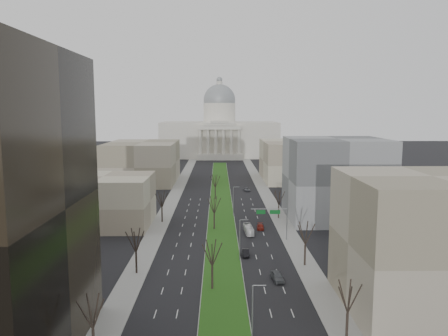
{
  "coord_description": "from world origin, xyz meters",
  "views": [
    {
      "loc": [
        -0.86,
        -35.58,
        32.35
      ],
      "look_at": [
        1.07,
        111.52,
        12.73
      ],
      "focal_mm": 35.0,
      "sensor_mm": 36.0,
      "label": 1
    }
  ],
  "objects": [
    {
      "name": "tree_right_far",
      "position": [
        17.2,
        92.0,
        6.53
      ],
      "size": [
        5.04,
        5.04,
        9.07
      ],
      "color": "black",
      "rests_on": "ground"
    },
    {
      "name": "tree_right_mid",
      "position": [
        17.2,
        52.0,
        7.16
      ],
      "size": [
        5.52,
        5.52,
        9.94
      ],
      "color": "black",
      "rests_on": "ground"
    },
    {
      "name": "box_van",
      "position": [
        7.11,
        76.04,
        1.11
      ],
      "size": [
        2.39,
        8.11,
        2.23
      ],
      "primitive_type": "imported",
      "rotation": [
        0.0,
        0.0,
        0.07
      ],
      "color": "white",
      "rests_on": "ground"
    },
    {
      "name": "building_far_left",
      "position": [
        -35.0,
        160.0,
        9.0
      ],
      "size": [
        30.0,
        40.0,
        18.0
      ],
      "primitive_type": "cube",
      "color": "gray",
      "rests_on": "ground"
    },
    {
      "name": "building_tan_right",
      "position": [
        33.0,
        32.0,
        11.0
      ],
      "size": [
        26.0,
        24.0,
        22.0
      ],
      "primitive_type": "cube",
      "color": "gray",
      "rests_on": "ground"
    },
    {
      "name": "streetlamp_median_a",
      "position": [
        3.76,
        20.0,
        4.81
      ],
      "size": [
        1.9,
        0.2,
        9.16
      ],
      "color": "gray",
      "rests_on": "ground"
    },
    {
      "name": "car_red",
      "position": [
        10.61,
        80.39,
        0.66
      ],
      "size": [
        2.18,
        4.69,
        1.33
      ],
      "primitive_type": "imported",
      "rotation": [
        0.0,
        0.0,
        -0.07
      ],
      "color": "maroon",
      "rests_on": "ground"
    },
    {
      "name": "capitol",
      "position": [
        0.0,
        269.59,
        16.31
      ],
      "size": [
        80.0,
        46.0,
        55.0
      ],
      "color": "beige",
      "rests_on": "ground"
    },
    {
      "name": "tree_left_far",
      "position": [
        -17.2,
        88.0,
        6.84
      ],
      "size": [
        5.28,
        5.28,
        9.5
      ],
      "color": "black",
      "rests_on": "ground"
    },
    {
      "name": "car_grey_far",
      "position": [
        10.58,
        136.59,
        0.64
      ],
      "size": [
        2.8,
        4.88,
        1.28
      ],
      "primitive_type": "imported",
      "rotation": [
        0.0,
        0.0,
        0.15
      ],
      "color": "#53555C",
      "rests_on": "ground"
    },
    {
      "name": "building_beige_left",
      "position": [
        -33.0,
        85.0,
        7.0
      ],
      "size": [
        26.0,
        22.0,
        14.0
      ],
      "primitive_type": "cube",
      "color": "tan",
      "rests_on": "ground"
    },
    {
      "name": "building_far_right",
      "position": [
        35.0,
        165.0,
        9.0
      ],
      "size": [
        30.0,
        40.0,
        18.0
      ],
      "primitive_type": "cube",
      "color": "tan",
      "rests_on": "ground"
    },
    {
      "name": "tree_left_near",
      "position": [
        -17.2,
        18.0,
        6.61
      ],
      "size": [
        5.1,
        5.1,
        9.18
      ],
      "color": "black",
      "rests_on": "ground"
    },
    {
      "name": "streetlamp_median_b",
      "position": [
        3.76,
        55.0,
        4.81
      ],
      "size": [
        1.9,
        0.2,
        9.16
      ],
      "color": "gray",
      "rests_on": "ground"
    },
    {
      "name": "mast_arm_signs",
      "position": [
        13.49,
        70.03,
        6.11
      ],
      "size": [
        9.12,
        0.24,
        8.09
      ],
      "color": "gray",
      "rests_on": "ground"
    },
    {
      "name": "car_grey_near",
      "position": [
        10.36,
        44.01,
        0.83
      ],
      "size": [
        2.55,
        5.1,
        1.67
      ],
      "primitive_type": "imported",
      "rotation": [
        0.0,
        0.0,
        0.12
      ],
      "color": "#494D50",
      "rests_on": "ground"
    },
    {
      "name": "tree_median_b",
      "position": [
        -2.0,
        80.0,
        7.0
      ],
      "size": [
        5.4,
        5.4,
        9.72
      ],
      "color": "black",
      "rests_on": "ground"
    },
    {
      "name": "ground",
      "position": [
        0.0,
        120.0,
        0.0
      ],
      "size": [
        600.0,
        600.0,
        0.0
      ],
      "primitive_type": "plane",
      "color": "black",
      "rests_on": "ground"
    },
    {
      "name": "streetlamp_median_c",
      "position": [
        3.76,
        95.0,
        4.81
      ],
      "size": [
        1.9,
        0.2,
        9.16
      ],
      "color": "gray",
      "rests_on": "ground"
    },
    {
      "name": "car_black",
      "position": [
        5.2,
        58.35,
        0.72
      ],
      "size": [
        1.6,
        4.41,
        1.45
      ],
      "primitive_type": "imported",
      "rotation": [
        0.0,
        0.0,
        -0.01
      ],
      "color": "black",
      "rests_on": "ground"
    },
    {
      "name": "tree_right_near",
      "position": [
        17.2,
        22.0,
        6.69
      ],
      "size": [
        5.16,
        5.16,
        9.29
      ],
      "color": "black",
      "rests_on": "ground"
    },
    {
      "name": "building_grey_right",
      "position": [
        34.0,
        92.0,
        12.0
      ],
      "size": [
        28.0,
        26.0,
        24.0
      ],
      "primitive_type": "cube",
      "color": "slate",
      "rests_on": "ground"
    },
    {
      "name": "tree_median_a",
      "position": [
        -2.0,
        40.0,
        7.0
      ],
      "size": [
        5.4,
        5.4,
        9.72
      ],
      "color": "black",
      "rests_on": "ground"
    },
    {
      "name": "sidewalk_right",
      "position": [
        17.5,
        95.0,
        0.07
      ],
      "size": [
        5.0,
        330.0,
        0.15
      ],
      "primitive_type": "cube",
      "color": "gray",
      "rests_on": "ground"
    },
    {
      "name": "tree_left_mid",
      "position": [
        -17.2,
        48.0,
        7.0
      ],
      "size": [
        5.4,
        5.4,
        9.72
      ],
      "color": "black",
      "rests_on": "ground"
    },
    {
      "name": "tree_median_c",
      "position": [
        -2.0,
        120.0,
        7.0
      ],
      "size": [
        5.4,
        5.4,
        9.72
      ],
      "color": "black",
      "rests_on": "ground"
    },
    {
      "name": "sidewalk_left",
      "position": [
        -17.5,
        95.0,
        0.07
      ],
      "size": [
        5.0,
        330.0,
        0.15
      ],
      "primitive_type": "cube",
      "color": "gray",
      "rests_on": "ground"
    },
    {
      "name": "median",
      "position": [
        0.0,
        118.99,
        0.1
      ],
      "size": [
        8.0,
        222.03,
        0.2
      ],
      "color": "#999993",
      "rests_on": "ground"
    }
  ]
}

